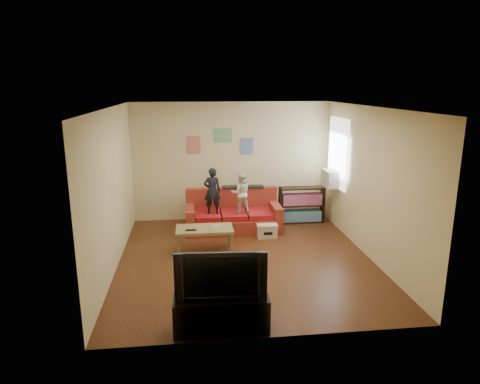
{
  "coord_description": "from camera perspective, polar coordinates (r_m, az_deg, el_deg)",
  "views": [
    {
      "loc": [
        -0.94,
        -7.15,
        3.06
      ],
      "look_at": [
        0.0,
        0.8,
        1.05
      ],
      "focal_mm": 32.0,
      "sensor_mm": 36.0,
      "label": 1
    }
  ],
  "objects": [
    {
      "name": "window",
      "position": [
        9.46,
        12.9,
        5.1
      ],
      "size": [
        0.04,
        1.08,
        1.48
      ],
      "primitive_type": "cube",
      "color": "white",
      "rests_on": "room_shell"
    },
    {
      "name": "room_shell",
      "position": [
        7.41,
        0.73,
        0.75
      ],
      "size": [
        4.52,
        5.02,
        2.72
      ],
      "color": "#532C14",
      "rests_on": "ground"
    },
    {
      "name": "television",
      "position": [
        5.42,
        -2.57,
        -10.81
      ],
      "size": [
        1.14,
        0.23,
        0.66
      ],
      "primitive_type": "imported",
      "rotation": [
        0.0,
        0.0,
        -0.07
      ],
      "color": "black",
      "rests_on": "tv_stand"
    },
    {
      "name": "coffee_table",
      "position": [
        8.03,
        -4.76,
        -5.25
      ],
      "size": [
        1.06,
        0.58,
        0.47
      ],
      "color": "olive",
      "rests_on": "ground"
    },
    {
      "name": "child_a",
      "position": [
        8.93,
        -3.72,
        0.14
      ],
      "size": [
        0.36,
        0.24,
        0.98
      ],
      "primitive_type": "imported",
      "rotation": [
        0.0,
        0.0,
        3.16
      ],
      "color": "black",
      "rests_on": "sofa"
    },
    {
      "name": "ac_unit",
      "position": [
        9.52,
        12.04,
        1.78
      ],
      "size": [
        0.28,
        0.55,
        0.35
      ],
      "primitive_type": "cube",
      "color": "#B7B2A3",
      "rests_on": "window"
    },
    {
      "name": "artwork_left",
      "position": [
        9.73,
        -6.19,
        6.27
      ],
      "size": [
        0.3,
        0.01,
        0.4
      ],
      "primitive_type": "cube",
      "color": "#D87266",
      "rests_on": "room_shell"
    },
    {
      "name": "bookshelf",
      "position": [
        9.85,
        8.17,
        -1.93
      ],
      "size": [
        1.02,
        0.31,
        0.82
      ],
      "color": "black",
      "rests_on": "ground"
    },
    {
      "name": "child_b",
      "position": [
        8.99,
        0.11,
        -0.13
      ],
      "size": [
        0.42,
        0.33,
        0.85
      ],
      "primitive_type": "imported",
      "rotation": [
        0.0,
        0.0,
        3.15
      ],
      "color": "silver",
      "rests_on": "sofa"
    },
    {
      "name": "sofa",
      "position": [
        9.29,
        -0.93,
        -3.2
      ],
      "size": [
        2.02,
        0.93,
        0.89
      ],
      "color": "maroon",
      "rests_on": "ground"
    },
    {
      "name": "tissue",
      "position": [
        9.08,
        0.27,
        -5.3
      ],
      "size": [
        0.1,
        0.1,
        0.09
      ],
      "primitive_type": "sphere",
      "rotation": [
        0.0,
        0.0,
        -0.17
      ],
      "color": "silver",
      "rests_on": "ground"
    },
    {
      "name": "file_box",
      "position": [
        8.87,
        3.59,
        -5.12
      ],
      "size": [
        0.42,
        0.32,
        0.29
      ],
      "color": "beige",
      "rests_on": "ground"
    },
    {
      "name": "artwork_center",
      "position": [
        9.73,
        -2.36,
        7.53
      ],
      "size": [
        0.42,
        0.01,
        0.32
      ],
      "primitive_type": "cube",
      "color": "#72B27F",
      "rests_on": "room_shell"
    },
    {
      "name": "tv_stand",
      "position": [
        5.67,
        -2.51,
        -15.89
      ],
      "size": [
        1.22,
        0.43,
        0.45
      ],
      "primitive_type": "cube",
      "rotation": [
        0.0,
        0.0,
        -0.02
      ],
      "color": "black",
      "rests_on": "ground"
    },
    {
      "name": "game_controller",
      "position": [
        8.06,
        -3.36,
        -4.53
      ],
      "size": [
        0.15,
        0.07,
        0.03
      ],
      "primitive_type": "cube",
      "rotation": [
        0.0,
        0.0,
        0.17
      ],
      "color": "white",
      "rests_on": "coffee_table"
    },
    {
      "name": "remote",
      "position": [
        7.89,
        -6.56,
        -5.06
      ],
      "size": [
        0.2,
        0.05,
        0.02
      ],
      "primitive_type": "cube",
      "rotation": [
        0.0,
        0.0,
        -0.01
      ],
      "color": "black",
      "rests_on": "coffee_table"
    },
    {
      "name": "artwork_right",
      "position": [
        9.82,
        0.87,
        6.13
      ],
      "size": [
        0.3,
        0.01,
        0.38
      ],
      "primitive_type": "cube",
      "color": "#727FCC",
      "rests_on": "room_shell"
    }
  ]
}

